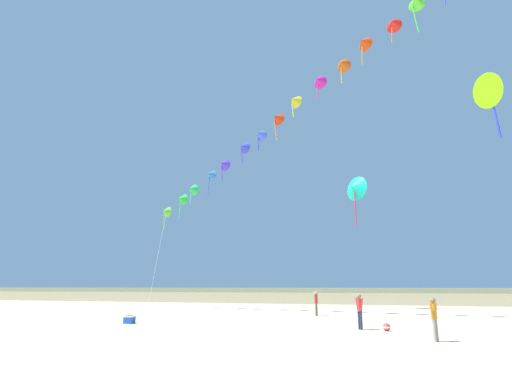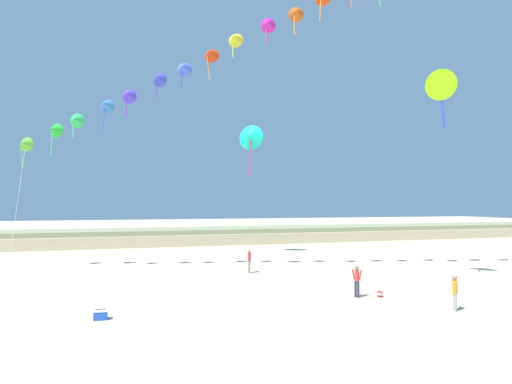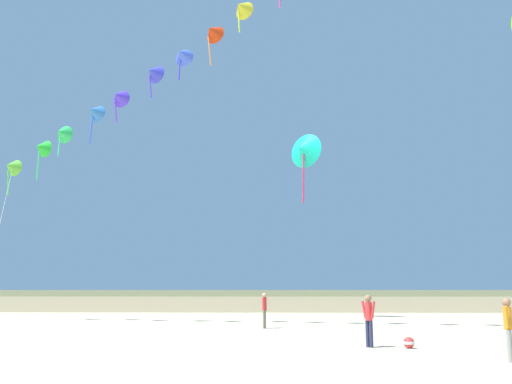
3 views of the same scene
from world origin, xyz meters
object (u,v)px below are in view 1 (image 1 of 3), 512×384
Objects in this scene: large_kite_low_lead at (354,188)px; person_mid_center at (316,302)px; beach_cooler at (129,320)px; beach_ball at (387,327)px; person_near_left at (360,309)px; large_kite_mid_trail at (492,91)px; person_near_right at (434,316)px.

person_mid_center is at bearing -105.16° from large_kite_low_lead.
beach_cooler is at bearing -134.14° from person_mid_center.
beach_cooler reaches higher than beach_ball.
large_kite_mid_trail reaches higher than person_near_left.
large_kite_low_lead is (-4.05, 22.40, 10.77)m from person_near_right.
person_near_left is at bearing -86.96° from large_kite_low_lead.
large_kite_mid_trail reaches higher than beach_cooler.
large_kite_mid_trail reaches higher than person_mid_center.
person_near_left is 2.99× the size of beach_cooler.
large_kite_low_lead is 14.21× the size of beach_ball.
beach_ball is at bearing 117.99° from person_near_right.
person_near_left is 0.99× the size of person_mid_center.
beach_cooler is (-20.80, -3.06, -12.72)m from large_kite_mid_trail.
person_mid_center is at bearing 45.86° from beach_cooler.
person_near_right is (3.06, -3.70, -0.03)m from person_near_left.
person_mid_center is 3.02× the size of beach_cooler.
large_kite_low_lead is (-0.99, 18.71, 10.74)m from person_near_left.
person_near_right is at bearing -128.10° from large_kite_mid_trail.
person_near_right is at bearing -50.41° from person_near_left.
large_kite_low_lead reaches higher than person_near_right.
beach_cooler is (-11.93, -19.32, -11.52)m from large_kite_low_lead.
person_near_right is 4.60× the size of beach_ball.
person_mid_center is at bearing 112.09° from person_near_left.
large_kite_mid_trail is at bearing 22.23° from beach_ball.
beach_ball is (-6.64, -2.71, -12.76)m from large_kite_mid_trail.
beach_ball is at bearing -157.77° from large_kite_mid_trail.
beach_cooler is at bearing -171.62° from large_kite_mid_trail.
beach_cooler is (-15.98, 3.08, -0.75)m from person_near_right.
person_near_left is at bearing 167.83° from beach_ball.
large_kite_mid_trail is at bearing 17.27° from person_near_left.
large_kite_low_lead reaches higher than person_mid_center.
large_kite_low_lead is at bearing 74.84° from person_mid_center.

